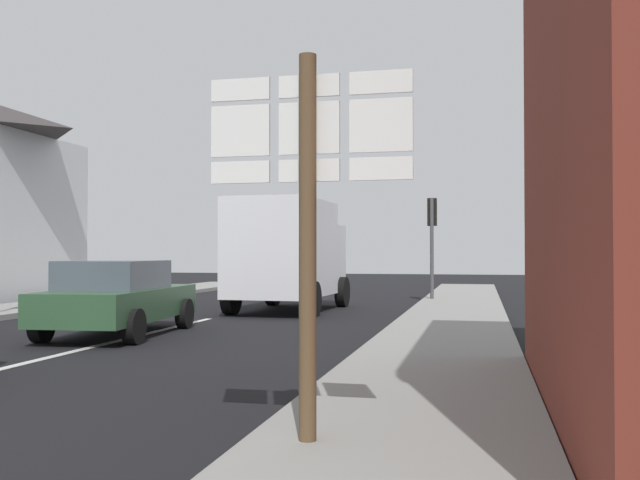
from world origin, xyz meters
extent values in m
plane|color=black|center=(0.00, 10.00, 0.00)|extent=(80.00, 80.00, 0.00)
cube|color=gray|center=(5.88, 8.00, 0.07)|extent=(2.45, 44.00, 0.14)
cube|color=silver|center=(0.00, 6.00, 0.01)|extent=(0.16, 12.00, 0.01)
cube|color=silver|center=(-11.51, 20.00, 0.35)|extent=(4.45, 1.20, 0.70)
cube|color=#2D5133|center=(-0.45, 8.40, 0.62)|extent=(2.09, 4.33, 0.60)
cube|color=#47515B|center=(-0.43, 8.15, 1.19)|extent=(1.72, 2.22, 0.55)
cylinder|color=black|center=(-1.44, 9.67, 0.32)|extent=(0.27, 0.66, 0.64)
cylinder|color=black|center=(0.31, 9.82, 0.32)|extent=(0.27, 0.66, 0.64)
cylinder|color=black|center=(-1.21, 6.98, 0.32)|extent=(0.27, 0.66, 0.64)
cylinder|color=black|center=(0.53, 7.13, 0.32)|extent=(0.27, 0.66, 0.64)
cube|color=silver|center=(1.26, 14.12, 1.75)|extent=(2.33, 3.78, 2.60)
cube|color=silver|center=(1.35, 16.62, 1.45)|extent=(2.14, 1.37, 2.00)
cube|color=#47515B|center=(1.35, 16.67, 2.25)|extent=(1.76, 0.16, 0.70)
cylinder|color=black|center=(0.25, 16.61, 0.45)|extent=(0.31, 0.91, 0.90)
cylinder|color=black|center=(2.44, 16.53, 0.45)|extent=(0.31, 0.91, 0.90)
cylinder|color=black|center=(0.12, 13.21, 0.45)|extent=(0.31, 0.91, 0.90)
cylinder|color=black|center=(2.32, 13.13, 0.45)|extent=(0.31, 0.91, 0.90)
cylinder|color=brown|center=(5.17, 1.12, 1.60)|extent=(0.14, 0.14, 3.20)
cube|color=white|center=(4.59, 1.17, 2.96)|extent=(0.50, 0.03, 0.18)
cube|color=black|center=(4.59, 1.19, 2.96)|extent=(0.43, 0.01, 0.13)
cube|color=white|center=(4.59, 1.17, 2.62)|extent=(0.50, 0.03, 0.42)
cube|color=black|center=(4.59, 1.19, 2.62)|extent=(0.43, 0.01, 0.32)
cube|color=white|center=(4.59, 1.17, 2.28)|extent=(0.50, 0.03, 0.18)
cube|color=black|center=(4.59, 1.19, 2.28)|extent=(0.43, 0.01, 0.13)
cube|color=white|center=(5.17, 1.17, 2.96)|extent=(0.50, 0.03, 0.18)
cube|color=black|center=(5.17, 1.19, 2.96)|extent=(0.43, 0.01, 0.13)
cube|color=white|center=(5.17, 1.17, 2.62)|extent=(0.50, 0.03, 0.42)
cube|color=black|center=(5.17, 1.19, 2.62)|extent=(0.43, 0.01, 0.32)
cube|color=white|center=(5.17, 1.17, 2.28)|extent=(0.50, 0.03, 0.18)
cube|color=black|center=(5.17, 1.19, 2.28)|extent=(0.43, 0.01, 0.13)
cube|color=white|center=(5.75, 1.17, 2.96)|extent=(0.50, 0.03, 0.18)
cube|color=black|center=(5.75, 1.19, 2.96)|extent=(0.43, 0.01, 0.13)
cube|color=white|center=(5.75, 1.17, 2.62)|extent=(0.50, 0.03, 0.42)
cube|color=black|center=(5.75, 1.19, 2.62)|extent=(0.43, 0.01, 0.32)
cube|color=white|center=(5.75, 1.17, 2.28)|extent=(0.50, 0.03, 0.18)
cube|color=black|center=(5.75, 1.19, 2.28)|extent=(0.43, 0.01, 0.13)
cylinder|color=#47474C|center=(4.96, 18.79, 1.70)|extent=(0.12, 0.12, 3.41)
cube|color=black|center=(4.96, 18.99, 2.96)|extent=(0.30, 0.28, 0.90)
sphere|color=#360303|center=(4.96, 19.13, 3.23)|extent=(0.18, 0.18, 0.18)
sphere|color=orange|center=(4.96, 19.13, 2.95)|extent=(0.18, 0.18, 0.18)
sphere|color=black|center=(4.96, 19.13, 2.67)|extent=(0.18, 0.18, 0.18)
camera|label=1|loc=(6.51, -4.30, 1.62)|focal=39.64mm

